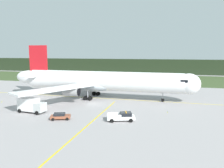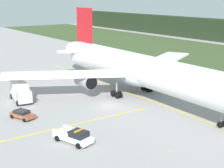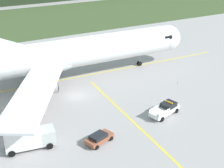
{
  "view_description": "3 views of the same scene",
  "coord_description": "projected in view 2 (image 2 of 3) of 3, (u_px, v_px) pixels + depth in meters",
  "views": [
    {
      "loc": [
        18.6,
        -55.28,
        13.92
      ],
      "look_at": [
        2.98,
        8.5,
        4.29
      ],
      "focal_mm": 35.9,
      "sensor_mm": 36.0,
      "label": 1
    },
    {
      "loc": [
        46.41,
        -32.51,
        18.39
      ],
      "look_at": [
        2.92,
        -1.27,
        4.62
      ],
      "focal_mm": 55.34,
      "sensor_mm": 36.0,
      "label": 2
    },
    {
      "loc": [
        -18.22,
        -48.19,
        26.14
      ],
      "look_at": [
        4.94,
        -4.31,
        3.07
      ],
      "focal_mm": 52.17,
      "sensor_mm": 36.0,
      "label": 3
    }
  ],
  "objects": [
    {
      "name": "taxiway_edge_light_east",
      "position": [
        169.0,
        149.0,
        41.95
      ],
      "size": [
        0.12,
        0.12,
        0.47
      ],
      "color": "yellow",
      "rests_on": "ground"
    },
    {
      "name": "taxiway_centerline_main",
      "position": [
        143.0,
        98.0,
        63.59
      ],
      "size": [
        73.88,
        1.96,
        0.01
      ],
      "primitive_type": "cube",
      "rotation": [
        0.0,
        0.0,
        -0.02
      ],
      "color": "yellow",
      "rests_on": "ground"
    },
    {
      "name": "taxiway_edge_light_west",
      "position": [
        28.0,
        80.0,
        76.63
      ],
      "size": [
        0.12,
        0.12,
        0.48
      ],
      "color": "yellow",
      "rests_on": "ground"
    },
    {
      "name": "ops_pickup_truck",
      "position": [
        74.0,
        136.0,
        44.17
      ],
      "size": [
        5.87,
        3.49,
        1.94
      ],
      "color": "white",
      "rests_on": "ground"
    },
    {
      "name": "ground",
      "position": [
        108.0,
        105.0,
        59.46
      ],
      "size": [
        320.0,
        320.0,
        0.0
      ],
      "primitive_type": "plane",
      "color": "#9A9597"
    },
    {
      "name": "taxiway_centerline_spur",
      "position": [
        36.0,
        133.0,
        47.36
      ],
      "size": [
        1.18,
        39.06,
        0.01
      ],
      "primitive_type": "cube",
      "rotation": [
        0.0,
        0.0,
        -1.59
      ],
      "color": "yellow",
      "rests_on": "ground"
    },
    {
      "name": "airliner",
      "position": [
        142.0,
        71.0,
        62.79
      ],
      "size": [
        56.73,
        46.79,
        15.77
      ],
      "color": "white",
      "rests_on": "ground"
    },
    {
      "name": "staff_car",
      "position": [
        22.0,
        114.0,
        53.01
      ],
      "size": [
        4.41,
        3.09,
        1.3
      ],
      "color": "brown",
      "rests_on": "ground"
    },
    {
      "name": "catering_truck",
      "position": [
        20.0,
        92.0,
        61.5
      ],
      "size": [
        6.79,
        3.42,
        3.46
      ],
      "color": "#B7BDBC",
      "rests_on": "ground"
    }
  ]
}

